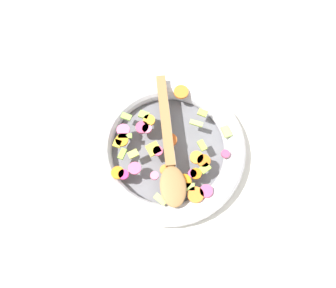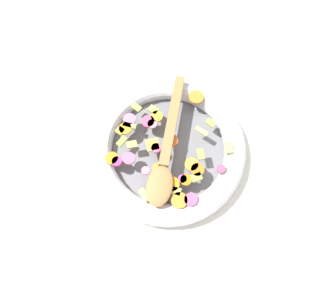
% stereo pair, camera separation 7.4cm
% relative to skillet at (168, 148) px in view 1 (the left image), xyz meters
% --- Properties ---
extents(ground_plane, '(4.00, 4.00, 0.00)m').
position_rel_skillet_xyz_m(ground_plane, '(0.00, 0.00, -0.02)').
color(ground_plane, silver).
extents(skillet, '(0.36, 0.36, 0.05)m').
position_rel_skillet_xyz_m(skillet, '(0.00, 0.00, 0.00)').
color(skillet, slate).
rests_on(skillet, ground_plane).
extents(chopped_vegetables, '(0.28, 0.27, 0.01)m').
position_rel_skillet_xyz_m(chopped_vegetables, '(-0.02, -0.00, 0.03)').
color(chopped_vegetables, orange).
rests_on(chopped_vegetables, skillet).
extents(wooden_spoon, '(0.28, 0.21, 0.01)m').
position_rel_skillet_xyz_m(wooden_spoon, '(-0.02, -0.01, 0.04)').
color(wooden_spoon, olive).
rests_on(wooden_spoon, chopped_vegetables).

